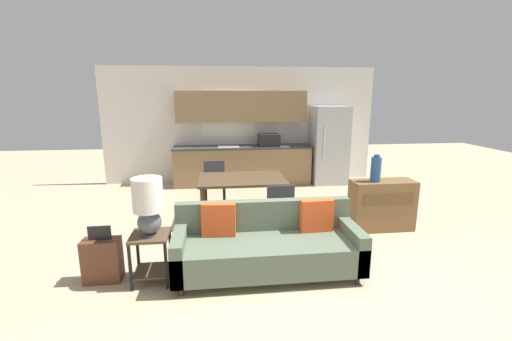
# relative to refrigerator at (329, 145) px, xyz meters

# --- Properties ---
(ground_plane) EXTENTS (20.00, 20.00, 0.00)m
(ground_plane) POSITION_rel_refrigerator_xyz_m (-2.03, -4.21, -0.90)
(ground_plane) COLOR tan
(wall_back) EXTENTS (6.40, 0.07, 2.70)m
(wall_back) POSITION_rel_refrigerator_xyz_m (-2.04, 0.42, 0.45)
(wall_back) COLOR silver
(wall_back) RESTS_ON ground_plane
(kitchen_counter) EXTENTS (3.17, 0.65, 2.15)m
(kitchen_counter) POSITION_rel_refrigerator_xyz_m (-2.02, 0.12, -0.06)
(kitchen_counter) COLOR #8E704C
(kitchen_counter) RESTS_ON ground_plane
(refrigerator) EXTENTS (0.80, 0.77, 1.81)m
(refrigerator) POSITION_rel_refrigerator_xyz_m (0.00, 0.00, 0.00)
(refrigerator) COLOR #B7BABC
(refrigerator) RESTS_ON ground_plane
(dining_table) EXTENTS (1.43, 0.97, 0.72)m
(dining_table) POSITION_rel_refrigerator_xyz_m (-2.22, -2.24, -0.24)
(dining_table) COLOR brown
(dining_table) RESTS_ON ground_plane
(couch) EXTENTS (2.15, 0.80, 0.84)m
(couch) POSITION_rel_refrigerator_xyz_m (-2.07, -4.02, -0.57)
(couch) COLOR #3D2D1E
(couch) RESTS_ON ground_plane
(side_table) EXTENTS (0.42, 0.42, 0.57)m
(side_table) POSITION_rel_refrigerator_xyz_m (-3.40, -4.09, -0.53)
(side_table) COLOR brown
(side_table) RESTS_ON ground_plane
(table_lamp) EXTENTS (0.33, 0.33, 0.65)m
(table_lamp) POSITION_rel_refrigerator_xyz_m (-3.39, -4.11, 0.03)
(table_lamp) COLOR #4C515B
(table_lamp) RESTS_ON side_table
(credenza) EXTENTS (0.97, 0.40, 0.78)m
(credenza) POSITION_rel_refrigerator_xyz_m (-0.09, -2.92, -0.51)
(credenza) COLOR brown
(credenza) RESTS_ON ground_plane
(vase) EXTENTS (0.15, 0.15, 0.42)m
(vase) POSITION_rel_refrigerator_xyz_m (-0.24, -2.95, 0.07)
(vase) COLOR #234C84
(vase) RESTS_ON credenza
(dining_chair_far_left) EXTENTS (0.44, 0.44, 0.83)m
(dining_chair_far_left) POSITION_rel_refrigerator_xyz_m (-2.68, -1.39, -0.43)
(dining_chair_far_left) COLOR #38383D
(dining_chair_far_left) RESTS_ON ground_plane
(dining_chair_near_right) EXTENTS (0.45, 0.45, 0.83)m
(dining_chair_near_right) POSITION_rel_refrigerator_xyz_m (-1.76, -3.06, -0.43)
(dining_chair_near_right) COLOR #38383D
(dining_chair_near_right) RESTS_ON ground_plane
(suitcase) EXTENTS (0.41, 0.22, 0.66)m
(suitcase) POSITION_rel_refrigerator_xyz_m (-3.95, -4.02, -0.65)
(suitcase) COLOR brown
(suitcase) RESTS_ON ground_plane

